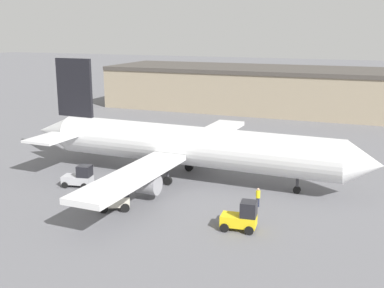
{
  "coord_description": "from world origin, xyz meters",
  "views": [
    {
      "loc": [
        17.23,
        -43.65,
        15.14
      ],
      "look_at": [
        0.0,
        0.0,
        3.73
      ],
      "focal_mm": 45.0,
      "sensor_mm": 36.0,
      "label": 1
    }
  ],
  "objects_px": {
    "airplane": "(184,145)",
    "ground_crew_worker": "(258,197)",
    "baggage_tug": "(242,217)",
    "belt_loader_truck": "(117,196)",
    "pushback_tug": "(80,177)"
  },
  "relations": [
    {
      "from": "airplane",
      "to": "ground_crew_worker",
      "type": "bearing_deg",
      "value": -27.18
    },
    {
      "from": "baggage_tug",
      "to": "airplane",
      "type": "bearing_deg",
      "value": 125.63
    },
    {
      "from": "baggage_tug",
      "to": "belt_loader_truck",
      "type": "distance_m",
      "value": 11.08
    },
    {
      "from": "airplane",
      "to": "baggage_tug",
      "type": "relative_size",
      "value": 13.26
    },
    {
      "from": "baggage_tug",
      "to": "pushback_tug",
      "type": "xyz_separation_m",
      "value": [
        -17.54,
        4.28,
        -0.09
      ]
    },
    {
      "from": "ground_crew_worker",
      "to": "pushback_tug",
      "type": "relative_size",
      "value": 0.56
    },
    {
      "from": "baggage_tug",
      "to": "pushback_tug",
      "type": "bearing_deg",
      "value": 160.63
    },
    {
      "from": "ground_crew_worker",
      "to": "baggage_tug",
      "type": "height_order",
      "value": "baggage_tug"
    },
    {
      "from": "baggage_tug",
      "to": "belt_loader_truck",
      "type": "height_order",
      "value": "belt_loader_truck"
    },
    {
      "from": "pushback_tug",
      "to": "ground_crew_worker",
      "type": "bearing_deg",
      "value": -7.1
    },
    {
      "from": "airplane",
      "to": "belt_loader_truck",
      "type": "bearing_deg",
      "value": -98.94
    },
    {
      "from": "airplane",
      "to": "pushback_tug",
      "type": "xyz_separation_m",
      "value": [
        -8.43,
        -6.09,
        -2.55
      ]
    },
    {
      "from": "airplane",
      "to": "ground_crew_worker",
      "type": "relative_size",
      "value": 22.02
    },
    {
      "from": "ground_crew_worker",
      "to": "airplane",
      "type": "bearing_deg",
      "value": -73.09
    },
    {
      "from": "baggage_tug",
      "to": "pushback_tug",
      "type": "distance_m",
      "value": 18.06
    }
  ]
}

